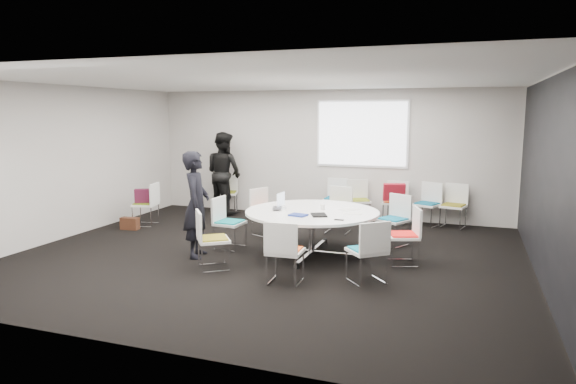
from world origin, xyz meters
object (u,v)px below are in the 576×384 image
(chair_ring_g, at_px, (285,264))
(chair_back_e, at_px, (453,214))
(chair_ring_e, at_px, (229,233))
(chair_ring_a, at_px, (403,247))
(cup, at_px, (322,207))
(person_back, at_px, (224,173))
(chair_ring_d, at_px, (266,221))
(brown_bag, at_px, (130,223))
(chair_spare_left, at_px, (146,212))
(chair_back_a, at_px, (335,207))
(chair_back_c, at_px, (395,211))
(maroon_bag, at_px, (145,196))
(chair_person_back, at_px, (227,200))
(chair_ring_f, at_px, (213,251))
(chair_back_d, at_px, (427,213))
(conference_table, at_px, (312,223))
(chair_ring_h, at_px, (367,263))
(chair_ring_c, at_px, (338,219))
(person_main, at_px, (196,204))
(laptop, at_px, (280,208))
(chair_ring_b, at_px, (393,230))

(chair_ring_g, distance_m, chair_back_e, 4.80)
(chair_ring_e, bearing_deg, chair_back_e, 132.45)
(chair_ring_a, distance_m, cup, 1.45)
(person_back, bearing_deg, cup, 162.06)
(chair_ring_d, xyz_separation_m, brown_bag, (-2.73, -0.47, -0.16))
(brown_bag, bearing_deg, chair_spare_left, 76.32)
(chair_back_a, relative_size, person_back, 0.47)
(chair_back_c, distance_m, maroon_bag, 5.18)
(chair_person_back, relative_size, maroon_bag, 2.20)
(chair_ring_d, bearing_deg, chair_ring_f, 25.91)
(chair_ring_f, relative_size, chair_back_c, 1.00)
(chair_ring_g, distance_m, chair_person_back, 5.29)
(chair_back_d, bearing_deg, chair_person_back, 22.00)
(conference_table, relative_size, person_back, 1.16)
(chair_person_back, bearing_deg, chair_ring_h, 117.94)
(chair_ring_g, relative_size, brown_bag, 2.44)
(brown_bag, bearing_deg, chair_ring_f, -32.52)
(chair_ring_f, xyz_separation_m, chair_back_d, (2.76, 4.09, 0.00))
(cup, bearing_deg, chair_ring_c, 94.17)
(chair_back_c, height_order, maroon_bag, chair_back_c)
(person_main, bearing_deg, chair_person_back, 0.64)
(brown_bag, bearing_deg, chair_ring_g, -26.91)
(conference_table, relative_size, chair_spare_left, 2.45)
(chair_spare_left, relative_size, person_back, 0.47)
(chair_back_d, bearing_deg, maroon_bag, 41.24)
(chair_back_c, bearing_deg, person_back, 8.39)
(chair_ring_e, bearing_deg, chair_ring_f, 16.72)
(chair_person_back, xyz_separation_m, laptop, (2.40, -2.91, 0.47))
(chair_ring_f, bearing_deg, chair_ring_g, 41.75)
(chair_ring_e, bearing_deg, chair_ring_a, 93.78)
(chair_back_a, bearing_deg, chair_spare_left, 29.33)
(chair_back_c, bearing_deg, chair_ring_a, 106.16)
(chair_spare_left, bearing_deg, person_back, -39.69)
(chair_person_back, bearing_deg, laptop, 111.82)
(chair_spare_left, bearing_deg, chair_ring_b, -100.73)
(chair_back_a, bearing_deg, chair_person_back, 0.88)
(chair_ring_b, height_order, chair_back_d, same)
(chair_spare_left, relative_size, person_main, 0.52)
(person_back, height_order, laptop, person_back)
(chair_back_e, bearing_deg, person_main, 57.23)
(chair_ring_a, xyz_separation_m, chair_ring_g, (-1.40, -1.45, 0.00))
(chair_back_d, bearing_deg, cup, 83.59)
(chair_ring_c, relative_size, chair_person_back, 1.00)
(chair_ring_e, relative_size, chair_back_c, 1.00)
(person_back, bearing_deg, chair_ring_e, 139.76)
(chair_ring_c, relative_size, chair_back_a, 1.00)
(chair_back_e, xyz_separation_m, person_back, (-5.04, -0.16, 0.66))
(chair_ring_g, bearing_deg, chair_ring_f, 165.19)
(chair_ring_f, height_order, person_back, person_back)
(chair_back_c, relative_size, laptop, 2.51)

